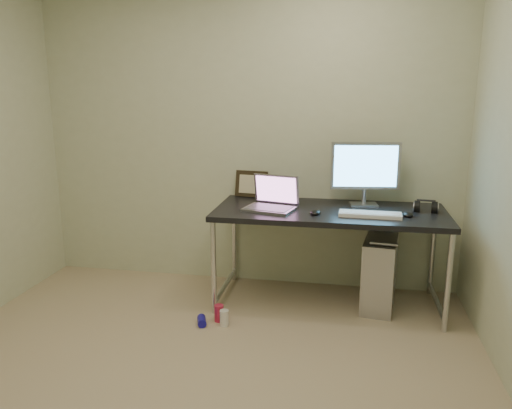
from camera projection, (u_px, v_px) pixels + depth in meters
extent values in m
plane|color=tan|center=(184.00, 396.00, 2.72)|extent=(3.50, 3.50, 0.00)
cube|color=beige|center=(247.00, 136.00, 4.11)|extent=(3.50, 0.02, 2.50)
cube|color=black|center=(330.00, 212.00, 3.75)|extent=(1.72, 0.75, 0.04)
cylinder|color=silver|center=(214.00, 268.00, 3.66)|extent=(0.04, 0.04, 0.71)
cylinder|color=silver|center=(234.00, 241.00, 4.30)|extent=(0.04, 0.04, 0.71)
cylinder|color=silver|center=(448.00, 283.00, 3.37)|extent=(0.04, 0.04, 0.71)
cylinder|color=silver|center=(433.00, 252.00, 4.01)|extent=(0.04, 0.04, 0.71)
cylinder|color=silver|center=(225.00, 285.00, 4.04)|extent=(0.04, 0.67, 0.04)
cylinder|color=silver|center=(437.00, 301.00, 3.75)|extent=(0.04, 0.67, 0.04)
cube|color=#B8B8BC|center=(380.00, 272.00, 3.80)|extent=(0.30, 0.55, 0.54)
cylinder|color=#A0A0A6|center=(384.00, 244.00, 3.53)|extent=(0.20, 0.05, 0.03)
cylinder|color=#A0A0A6|center=(380.00, 227.00, 3.95)|extent=(0.20, 0.05, 0.03)
cylinder|color=black|center=(372.00, 244.00, 4.07)|extent=(0.01, 0.16, 0.69)
cylinder|color=black|center=(383.00, 247.00, 4.04)|extent=(0.02, 0.11, 0.71)
cylinder|color=#C82349|center=(219.00, 313.00, 3.59)|extent=(0.09, 0.09, 0.12)
cylinder|color=white|center=(224.00, 318.00, 3.52)|extent=(0.08, 0.08, 0.12)
cylinder|color=#1912A2|center=(202.00, 321.00, 3.54)|extent=(0.10, 0.13, 0.06)
cube|color=#A0A0A6|center=(269.00, 209.00, 3.73)|extent=(0.41, 0.33, 0.02)
cube|color=slate|center=(269.00, 208.00, 3.72)|extent=(0.36, 0.28, 0.00)
cube|color=#929299|center=(276.00, 189.00, 3.82)|extent=(0.36, 0.13, 0.23)
cube|color=#88527E|center=(276.00, 189.00, 3.81)|extent=(0.32, 0.11, 0.20)
cube|color=#A0A0A6|center=(364.00, 205.00, 3.87)|extent=(0.23, 0.18, 0.02)
cylinder|color=#A0A0A6|center=(364.00, 196.00, 3.87)|extent=(0.03, 0.03, 0.11)
cube|color=#A0A0A6|center=(366.00, 166.00, 3.81)|extent=(0.52, 0.10, 0.36)
cube|color=#4D9FDB|center=(366.00, 166.00, 3.79)|extent=(0.47, 0.07, 0.31)
cube|color=white|center=(370.00, 214.00, 3.55)|extent=(0.44, 0.16, 0.03)
ellipsoid|color=black|center=(408.00, 213.00, 3.55)|extent=(0.08, 0.12, 0.04)
ellipsoid|color=black|center=(315.00, 211.00, 3.61)|extent=(0.08, 0.13, 0.04)
cylinder|color=black|center=(417.00, 207.00, 3.69)|extent=(0.05, 0.11, 0.10)
cylinder|color=black|center=(434.00, 208.00, 3.67)|extent=(0.05, 0.11, 0.10)
cube|color=black|center=(426.00, 201.00, 3.67)|extent=(0.13, 0.03, 0.01)
cube|color=black|center=(251.00, 184.00, 4.16)|extent=(0.28, 0.11, 0.22)
cylinder|color=silver|center=(283.00, 196.00, 4.02)|extent=(0.01, 0.01, 0.08)
cylinder|color=white|center=(283.00, 190.00, 4.01)|extent=(0.04, 0.03, 0.04)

